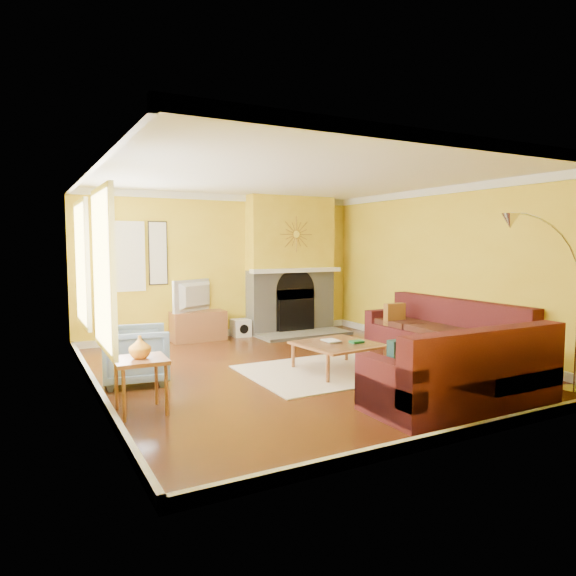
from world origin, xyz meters
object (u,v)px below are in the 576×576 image
coffee_table (338,357)px  sectional_sofa (407,340)px  media_console (198,326)px  armchair (136,355)px  side_table (141,386)px  arc_lamp (547,309)px

coffee_table → sectional_sofa: bearing=-32.0°
sectional_sofa → coffee_table: (-0.80, 0.50, -0.25)m
media_console → armchair: armchair is taller
side_table → arc_lamp: 4.53m
coffee_table → side_table: (-2.80, -0.50, 0.09)m
media_console → side_table: bearing=-116.6°
media_console → side_table: size_ratio=1.68×
sectional_sofa → arc_lamp: 1.88m
sectional_sofa → coffee_table: bearing=148.0°
sectional_sofa → coffee_table: sectional_sofa is taller
sectional_sofa → arc_lamp: size_ratio=1.78×
coffee_table → armchair: bearing=164.9°
sectional_sofa → media_console: sectional_sofa is taller
coffee_table → media_console: media_console is taller
side_table → arc_lamp: size_ratio=0.28×
side_table → media_console: bearing=63.4°
media_console → arc_lamp: (2.34, -5.30, 0.77)m
sectional_sofa → armchair: size_ratio=4.61×
coffee_table → armchair: armchair is taller
sectional_sofa → media_console: 4.03m
sectional_sofa → media_console: (-1.80, 3.60, -0.18)m
coffee_table → arc_lamp: arc_lamp is taller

